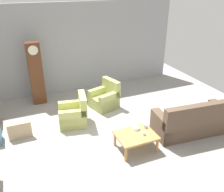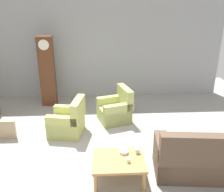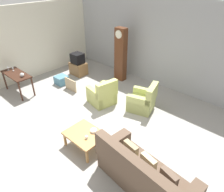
{
  "view_description": "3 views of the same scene",
  "coord_description": "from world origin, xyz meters",
  "px_view_note": "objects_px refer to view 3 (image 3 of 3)",
  "views": [
    {
      "loc": [
        -1.87,
        -4.95,
        3.85
      ],
      "look_at": [
        0.54,
        0.76,
        0.85
      ],
      "focal_mm": 38.48,
      "sensor_mm": 36.0,
      "label": 1
    },
    {
      "loc": [
        0.25,
        -4.58,
        3.28
      ],
      "look_at": [
        0.54,
        0.92,
        1.03
      ],
      "focal_mm": 41.34,
      "sensor_mm": 36.0,
      "label": 2
    },
    {
      "loc": [
        3.7,
        -3.09,
        3.91
      ],
      "look_at": [
        0.24,
        0.7,
        0.76
      ],
      "focal_mm": 33.01,
      "sensor_mm": 36.0,
      "label": 3
    }
  ],
  "objects_px": {
    "armchair_olive_near": "(102,95)",
    "storage_box_blue": "(61,80)",
    "armchair_olive_far": "(143,101)",
    "cup_white_porcelain": "(87,137)",
    "coffee_table_wood": "(85,135)",
    "tv_crt": "(77,58)",
    "cup_blue_rimmed": "(100,135)",
    "bowl_white_stacked": "(94,131)",
    "grandfather_clock": "(121,55)",
    "couch_floral": "(143,176)",
    "framed_picture_leaning": "(71,85)",
    "glass_dome_cloche": "(22,75)",
    "wine_glass_tall": "(8,67)",
    "console_table_dark": "(17,76)",
    "wine_glass_mid": "(13,68)",
    "tv_stand_cabinet": "(78,69)"
  },
  "relations": [
    {
      "from": "grandfather_clock",
      "to": "storage_box_blue",
      "type": "distance_m",
      "value": 2.56
    },
    {
      "from": "armchair_olive_far",
      "to": "bowl_white_stacked",
      "type": "bearing_deg",
      "value": -89.76
    },
    {
      "from": "console_table_dark",
      "to": "cup_white_porcelain",
      "type": "height_order",
      "value": "console_table_dark"
    },
    {
      "from": "armchair_olive_near",
      "to": "bowl_white_stacked",
      "type": "height_order",
      "value": "armchair_olive_near"
    },
    {
      "from": "grandfather_clock",
      "to": "tv_crt",
      "type": "xyz_separation_m",
      "value": [
        -1.65,
        -0.87,
        -0.33
      ]
    },
    {
      "from": "couch_floral",
      "to": "coffee_table_wood",
      "type": "distance_m",
      "value": 1.76
    },
    {
      "from": "framed_picture_leaning",
      "to": "cup_blue_rimmed",
      "type": "height_order",
      "value": "cup_blue_rimmed"
    },
    {
      "from": "glass_dome_cloche",
      "to": "wine_glass_tall",
      "type": "xyz_separation_m",
      "value": [
        -0.88,
        -0.09,
        0.04
      ]
    },
    {
      "from": "bowl_white_stacked",
      "to": "cup_white_porcelain",
      "type": "bearing_deg",
      "value": -79.11
    },
    {
      "from": "console_table_dark",
      "to": "wine_glass_mid",
      "type": "xyz_separation_m",
      "value": [
        -0.29,
        0.05,
        0.24
      ]
    },
    {
      "from": "armchair_olive_far",
      "to": "cup_white_porcelain",
      "type": "height_order",
      "value": "armchair_olive_far"
    },
    {
      "from": "cup_blue_rimmed",
      "to": "bowl_white_stacked",
      "type": "bearing_deg",
      "value": 176.88
    },
    {
      "from": "framed_picture_leaning",
      "to": "cup_blue_rimmed",
      "type": "xyz_separation_m",
      "value": [
        3.0,
        -1.39,
        0.25
      ]
    },
    {
      "from": "tv_crt",
      "to": "storage_box_blue",
      "type": "height_order",
      "value": "tv_crt"
    },
    {
      "from": "armchair_olive_near",
      "to": "cup_white_porcelain",
      "type": "relative_size",
      "value": 12.07
    },
    {
      "from": "cup_white_porcelain",
      "to": "bowl_white_stacked",
      "type": "height_order",
      "value": "cup_white_porcelain"
    },
    {
      "from": "cup_white_porcelain",
      "to": "grandfather_clock",
      "type": "bearing_deg",
      "value": 119.11
    },
    {
      "from": "armchair_olive_near",
      "to": "glass_dome_cloche",
      "type": "distance_m",
      "value": 2.87
    },
    {
      "from": "tv_stand_cabinet",
      "to": "coffee_table_wood",
      "type": "bearing_deg",
      "value": -37.44
    },
    {
      "from": "couch_floral",
      "to": "grandfather_clock",
      "type": "height_order",
      "value": "grandfather_clock"
    },
    {
      "from": "cup_white_porcelain",
      "to": "wine_glass_tall",
      "type": "relative_size",
      "value": 0.44
    },
    {
      "from": "coffee_table_wood",
      "to": "cup_blue_rimmed",
      "type": "bearing_deg",
      "value": 26.53
    },
    {
      "from": "console_table_dark",
      "to": "glass_dome_cloche",
      "type": "relative_size",
      "value": 9.3
    },
    {
      "from": "armchair_olive_far",
      "to": "cup_blue_rimmed",
      "type": "height_order",
      "value": "armchair_olive_far"
    },
    {
      "from": "armchair_olive_far",
      "to": "grandfather_clock",
      "type": "height_order",
      "value": "grandfather_clock"
    },
    {
      "from": "armchair_olive_near",
      "to": "storage_box_blue",
      "type": "distance_m",
      "value": 2.22
    },
    {
      "from": "storage_box_blue",
      "to": "tv_crt",
      "type": "bearing_deg",
      "value": 100.3
    },
    {
      "from": "armchair_olive_far",
      "to": "bowl_white_stacked",
      "type": "height_order",
      "value": "armchair_olive_far"
    },
    {
      "from": "coffee_table_wood",
      "to": "grandfather_clock",
      "type": "relative_size",
      "value": 0.46
    },
    {
      "from": "console_table_dark",
      "to": "glass_dome_cloche",
      "type": "xyz_separation_m",
      "value": [
        0.4,
        0.04,
        0.18
      ]
    },
    {
      "from": "wine_glass_tall",
      "to": "coffee_table_wood",
      "type": "bearing_deg",
      "value": -1.94
    },
    {
      "from": "glass_dome_cloche",
      "to": "tv_crt",
      "type": "bearing_deg",
      "value": 90.42
    },
    {
      "from": "framed_picture_leaning",
      "to": "cup_white_porcelain",
      "type": "distance_m",
      "value": 3.26
    },
    {
      "from": "coffee_table_wood",
      "to": "tv_crt",
      "type": "relative_size",
      "value": 2.0
    },
    {
      "from": "console_table_dark",
      "to": "glass_dome_cloche",
      "type": "distance_m",
      "value": 0.44
    },
    {
      "from": "couch_floral",
      "to": "glass_dome_cloche",
      "type": "xyz_separation_m",
      "value": [
        -5.26,
        0.22,
        0.48
      ]
    },
    {
      "from": "coffee_table_wood",
      "to": "armchair_olive_near",
      "type": "bearing_deg",
      "value": 122.44
    },
    {
      "from": "cup_blue_rimmed",
      "to": "cup_white_porcelain",
      "type": "bearing_deg",
      "value": -126.63
    },
    {
      "from": "grandfather_clock",
      "to": "wine_glass_tall",
      "type": "height_order",
      "value": "grandfather_clock"
    },
    {
      "from": "cup_white_porcelain",
      "to": "wine_glass_tall",
      "type": "xyz_separation_m",
      "value": [
        -4.54,
        0.24,
        0.41
      ]
    },
    {
      "from": "tv_crt",
      "to": "cup_white_porcelain",
      "type": "distance_m",
      "value": 4.61
    },
    {
      "from": "coffee_table_wood",
      "to": "tv_crt",
      "type": "distance_m",
      "value": 4.44
    },
    {
      "from": "couch_floral",
      "to": "bowl_white_stacked",
      "type": "distance_m",
      "value": 1.67
    },
    {
      "from": "storage_box_blue",
      "to": "bowl_white_stacked",
      "type": "distance_m",
      "value": 3.74
    },
    {
      "from": "framed_picture_leaning",
      "to": "storage_box_blue",
      "type": "bearing_deg",
      "value": 173.72
    },
    {
      "from": "glass_dome_cloche",
      "to": "cup_blue_rimmed",
      "type": "bearing_deg",
      "value": -0.79
    },
    {
      "from": "coffee_table_wood",
      "to": "cup_white_porcelain",
      "type": "bearing_deg",
      "value": -27.66
    },
    {
      "from": "grandfather_clock",
      "to": "cup_white_porcelain",
      "type": "height_order",
      "value": "grandfather_clock"
    },
    {
      "from": "tv_stand_cabinet",
      "to": "bowl_white_stacked",
      "type": "relative_size",
      "value": 3.96
    },
    {
      "from": "framed_picture_leaning",
      "to": "armchair_olive_near",
      "type": "bearing_deg",
      "value": 6.55
    }
  ]
}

